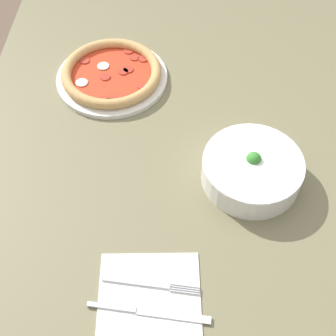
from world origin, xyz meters
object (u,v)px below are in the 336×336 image
object	(u,v)px
fork	(149,285)
bowl	(252,169)
pizza	(112,74)
knife	(143,311)

from	to	relation	value
fork	bowl	bearing A→B (deg)	56.87
fork	pizza	bearing A→B (deg)	108.80
pizza	knife	bearing A→B (deg)	11.41
bowl	knife	xyz separation A→B (m)	(0.31, -0.21, -0.03)
fork	knife	world-z (taller)	same
pizza	fork	distance (m)	0.58
pizza	fork	xyz separation A→B (m)	(0.56, 0.13, -0.01)
pizza	fork	world-z (taller)	pizza
bowl	pizza	bearing A→B (deg)	-132.31
pizza	bowl	distance (m)	0.46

